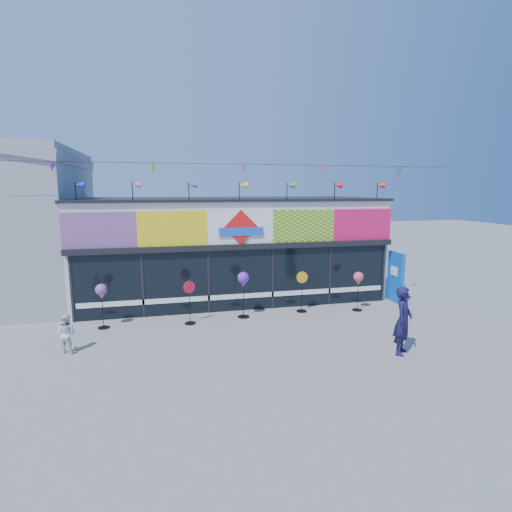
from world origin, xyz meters
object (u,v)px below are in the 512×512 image
object	(u,v)px
spinner_0	(101,293)
spinner_2	(243,281)
spinner_3	(302,291)
spinner_4	(358,280)
child	(67,333)
spinner_1	(190,301)
blue_sign	(396,277)
adult_man	(403,321)

from	to	relation	value
spinner_0	spinner_2	distance (m)	4.65
spinner_3	spinner_0	bearing A→B (deg)	-178.22
spinner_4	child	xyz separation A→B (m)	(-9.62, -1.70, -0.62)
spinner_2	child	xyz separation A→B (m)	(-5.34, -1.89, -0.76)
spinner_3	spinner_2	bearing A→B (deg)	-176.04
spinner_1	spinner_2	bearing A→B (deg)	8.20
spinner_1	spinner_3	size ratio (longest dim) A/B	0.98
spinner_4	spinner_0	bearing A→B (deg)	179.22
blue_sign	spinner_1	distance (m)	8.22
spinner_3	child	distance (m)	7.83
spinner_3	spinner_1	bearing A→B (deg)	-174.09
blue_sign	spinner_0	xyz separation A→B (m)	(-10.95, -0.62, 0.17)
spinner_0	spinner_1	xyz separation A→B (m)	(2.77, -0.21, -0.41)
adult_man	child	xyz separation A→B (m)	(-8.94, 2.20, -0.39)
child	spinner_2	bearing A→B (deg)	-133.15
blue_sign	spinner_3	world-z (taller)	blue_sign
blue_sign	spinner_3	bearing A→B (deg)	-173.38
blue_sign	spinner_0	bearing A→B (deg)	-175.86
spinner_0	spinner_1	world-z (taller)	spinner_0
spinner_3	adult_man	world-z (taller)	adult_man
spinner_0	spinner_3	distance (m)	6.88
blue_sign	spinner_2	xyz separation A→B (m)	(-6.29, -0.56, 0.30)
spinner_0	blue_sign	bearing A→B (deg)	3.26
child	spinner_4	bearing A→B (deg)	-142.56
spinner_0	spinner_4	bearing A→B (deg)	-0.78
spinner_0	spinner_4	world-z (taller)	spinner_0
blue_sign	spinner_2	bearing A→B (deg)	-174.01
child	spinner_3	bearing A→B (deg)	-137.49
spinner_2	blue_sign	bearing A→B (deg)	5.11
spinner_4	blue_sign	bearing A→B (deg)	20.31
spinner_1	spinner_4	bearing A→B (deg)	0.82
spinner_0	spinner_3	size ratio (longest dim) A/B	0.98
spinner_0	child	world-z (taller)	spinner_0
spinner_1	child	size ratio (longest dim) A/B	1.34
spinner_1	adult_man	xyz separation A→B (m)	(5.47, -3.81, 0.16)
blue_sign	spinner_0	size ratio (longest dim) A/B	1.36
spinner_0	spinner_3	bearing A→B (deg)	1.78
spinner_4	adult_man	size ratio (longest dim) A/B	0.78
spinner_0	spinner_1	distance (m)	2.81
spinner_0	spinner_3	world-z (taller)	spinner_3
spinner_1	spinner_4	distance (m)	6.17
blue_sign	spinner_2	size ratio (longest dim) A/B	1.23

